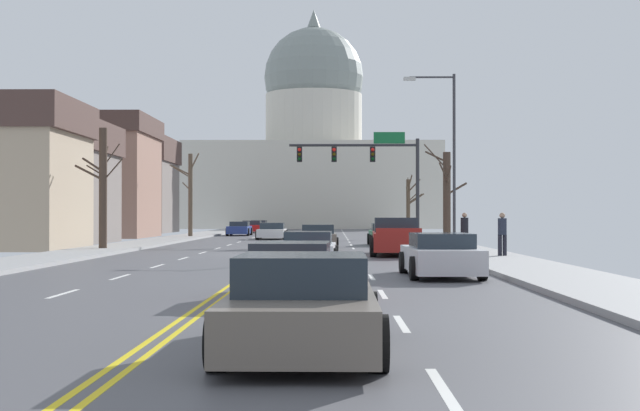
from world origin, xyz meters
TOP-DOWN VIEW (x-y plane):
  - ground at (0.00, -0.00)m, footprint 20.00×180.00m
  - signal_gantry at (4.75, 15.30)m, footprint 7.91×0.41m
  - street_lamp_right at (7.88, 3.66)m, footprint 2.46×0.24m
  - capitol_building at (0.00, 77.62)m, footprint 32.14×19.07m
  - sedan_near_00 at (5.44, 11.76)m, footprint 1.96×4.32m
  - sedan_near_01 at (1.68, 6.02)m, footprint 2.08×4.44m
  - pickup_truck_near_02 at (5.17, -0.16)m, footprint 2.43×5.76m
  - sedan_near_03 at (1.60, -7.77)m, footprint 2.07×4.37m
  - sedan_near_04 at (5.44, -13.47)m, footprint 2.08×4.70m
  - sedan_near_05 at (1.57, -19.74)m, footprint 2.06×4.59m
  - sedan_near_06 at (2.02, -27.02)m, footprint 2.03×4.63m
  - sedan_oncoming_00 at (-1.85, 24.18)m, footprint 2.13×4.57m
  - sedan_oncoming_01 at (-5.32, 35.15)m, footprint 1.93×4.44m
  - sedan_oncoming_02 at (-5.31, 46.40)m, footprint 2.14×4.49m
  - sedan_oncoming_03 at (-5.44, 56.27)m, footprint 2.04×4.38m
  - flank_building_00 at (-18.32, 46.97)m, footprint 10.64×9.60m
  - flank_building_01 at (-16.32, 29.12)m, footprint 9.91×9.45m
  - flank_building_02 at (-16.86, 15.39)m, footprint 11.48×7.69m
  - bare_tree_00 at (8.12, 27.22)m, footprint 1.40×1.73m
  - bare_tree_01 at (-8.18, 27.25)m, footprint 2.40×1.17m
  - bare_tree_02 at (8.19, 6.24)m, footprint 2.21×2.21m
  - bare_tree_03 at (-8.58, 3.80)m, footprint 2.35×1.48m
  - pedestrian_00 at (8.23, 0.62)m, footprint 0.35×0.34m
  - pedestrian_01 at (9.04, -3.76)m, footprint 0.35×0.34m

SIDE VIEW (x-z plane):
  - ground at x=0.00m, z-range -0.08..0.12m
  - sedan_oncoming_03 at x=-5.44m, z-range -0.04..1.10m
  - sedan_oncoming_00 at x=-1.85m, z-range -0.04..1.12m
  - sedan_oncoming_02 at x=-5.31m, z-range -0.03..1.13m
  - sedan_near_03 at x=1.60m, z-range -0.03..1.13m
  - sedan_oncoming_01 at x=-5.32m, z-range -0.03..1.13m
  - sedan_near_05 at x=1.57m, z-range -0.03..1.14m
  - sedan_near_06 at x=2.02m, z-range -0.05..1.19m
  - sedan_near_04 at x=5.44m, z-range -0.03..1.19m
  - sedan_near_00 at x=5.44m, z-range -0.04..1.20m
  - sedan_near_01 at x=1.68m, z-range -0.04..1.20m
  - pickup_truck_near_02 at x=5.17m, z-range -0.08..1.52m
  - pedestrian_01 at x=9.04m, z-range 0.23..1.91m
  - pedestrian_00 at x=8.23m, z-range 0.23..1.91m
  - bare_tree_00 at x=8.12m, z-range 0.20..4.73m
  - bare_tree_02 at x=8.19m, z-range 0.02..5.22m
  - bare_tree_03 at x=-8.58m, z-range 0.22..5.97m
  - bare_tree_01 at x=-8.18m, z-range 0.29..6.44m
  - flank_building_02 at x=-16.86m, z-range 0.06..7.37m
  - flank_building_00 at x=-18.32m, z-range 0.07..9.17m
  - flank_building_01 at x=-16.32m, z-range 0.05..9.29m
  - signal_gantry at x=4.75m, z-range 1.60..8.22m
  - street_lamp_right at x=7.88m, z-range 0.90..9.18m
  - capitol_building at x=0.00m, z-range -4.78..24.02m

